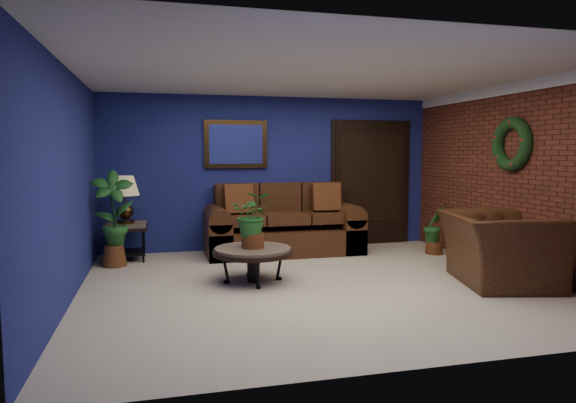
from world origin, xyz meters
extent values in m
plane|color=#BCAF9C|center=(0.00, 0.00, 0.00)|extent=(5.50, 5.50, 0.00)
cube|color=navy|center=(0.00, 2.50, 1.25)|extent=(5.50, 0.04, 2.50)
cube|color=navy|center=(-2.75, 0.00, 1.25)|extent=(0.04, 5.00, 2.50)
cube|color=maroon|center=(2.75, 0.00, 1.25)|extent=(0.04, 5.00, 2.50)
cube|color=silver|center=(0.00, 0.00, 2.50)|extent=(5.50, 5.00, 0.02)
cube|color=white|center=(2.72, 0.00, 2.43)|extent=(0.03, 5.00, 0.14)
cube|color=#3C2913|center=(-0.60, 2.46, 1.72)|extent=(1.02, 0.06, 0.77)
cube|color=black|center=(1.75, 2.47, 1.05)|extent=(1.44, 0.06, 2.18)
torus|color=black|center=(2.69, 0.05, 1.70)|extent=(0.16, 0.72, 0.72)
cube|color=#4B2B15|center=(0.07, 2.00, 0.20)|extent=(2.43, 1.05, 0.40)
cube|color=#4B2B15|center=(0.07, 2.38, 0.56)|extent=(2.08, 0.29, 0.99)
cube|color=#4B2B15|center=(-0.62, 1.93, 0.57)|extent=(0.67, 0.72, 0.15)
cube|color=#4B2B15|center=(0.07, 1.93, 0.57)|extent=(0.67, 0.72, 0.15)
cube|color=#4B2B15|center=(0.76, 1.93, 0.57)|extent=(0.67, 0.72, 0.15)
cube|color=#4B2B15|center=(-0.97, 2.00, 0.28)|extent=(0.35, 1.05, 0.55)
cube|color=#4B2B15|center=(1.11, 2.00, 0.28)|extent=(0.35, 1.05, 0.55)
cube|color=brown|center=(-0.64, 1.98, 0.87)|extent=(0.44, 0.13, 0.44)
cube|color=brown|center=(0.78, 1.98, 0.87)|extent=(0.44, 0.13, 0.44)
cylinder|color=#524D47|center=(-0.72, 0.33, 0.40)|extent=(0.94, 0.94, 0.05)
cylinder|color=black|center=(-0.72, 0.33, 0.37)|extent=(0.99, 0.99, 0.05)
cylinder|color=black|center=(-0.72, 0.33, 0.19)|extent=(0.14, 0.14, 0.38)
cube|color=#524D47|center=(-2.30, 2.05, 0.52)|extent=(0.57, 0.57, 0.05)
cube|color=black|center=(-2.30, 2.05, 0.48)|extent=(0.60, 0.60, 0.04)
cube|color=black|center=(-2.30, 2.05, 0.12)|extent=(0.51, 0.51, 0.03)
cylinder|color=black|center=(-2.54, 1.81, 0.26)|extent=(0.03, 0.03, 0.52)
cylinder|color=black|center=(-2.06, 1.81, 0.26)|extent=(0.03, 0.03, 0.52)
cylinder|color=black|center=(-2.54, 2.29, 0.26)|extent=(0.03, 0.03, 0.52)
cylinder|color=black|center=(-2.06, 2.29, 0.26)|extent=(0.03, 0.03, 0.52)
cylinder|color=#3C2913|center=(-2.30, 2.05, 0.57)|extent=(0.24, 0.24, 0.05)
sphere|color=#3C2913|center=(-2.30, 2.05, 0.70)|extent=(0.22, 0.22, 0.22)
cylinder|color=#3C2913|center=(-2.30, 2.05, 0.88)|extent=(0.02, 0.02, 0.28)
cone|color=tan|center=(-2.30, 2.05, 1.08)|extent=(0.41, 0.41, 0.28)
cube|color=brown|center=(0.49, 2.05, 0.46)|extent=(0.48, 0.48, 0.04)
torus|color=brown|center=(0.51, 2.24, 0.79)|extent=(0.40, 0.09, 0.40)
cylinder|color=brown|center=(0.28, 1.90, 0.22)|extent=(0.03, 0.03, 0.44)
cylinder|color=brown|center=(0.64, 1.85, 0.22)|extent=(0.03, 0.03, 0.44)
cylinder|color=brown|center=(0.33, 2.25, 0.22)|extent=(0.03, 0.03, 0.44)
cylinder|color=brown|center=(0.69, 2.20, 0.22)|extent=(0.03, 0.03, 0.44)
imported|color=#4B2B15|center=(2.15, -0.48, 0.43)|extent=(1.43, 1.55, 0.86)
cylinder|color=brown|center=(-0.72, 0.33, 0.52)|extent=(0.28, 0.28, 0.18)
imported|color=#1B561F|center=(-0.72, 0.33, 0.84)|extent=(0.59, 0.54, 0.56)
cylinder|color=brown|center=(2.35, 1.35, 0.10)|extent=(0.26, 0.26, 0.20)
imported|color=#1B561F|center=(2.35, 1.35, 0.45)|extent=(0.34, 0.27, 0.60)
cylinder|color=brown|center=(-2.45, 1.67, 0.15)|extent=(0.34, 0.34, 0.30)
imported|color=#1B561F|center=(-2.45, 1.67, 0.80)|extent=(0.60, 0.42, 1.10)
camera|label=1|loc=(-1.82, -5.79, 1.59)|focal=32.00mm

